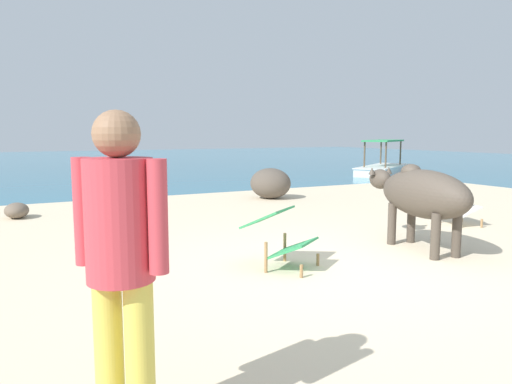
{
  "coord_description": "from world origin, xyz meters",
  "views": [
    {
      "loc": [
        -3.26,
        -4.18,
        1.55
      ],
      "look_at": [
        0.42,
        3.0,
        0.55
      ],
      "focal_mm": 33.24,
      "sensor_mm": 36.0,
      "label": 1
    }
  ],
  "objects_px": {
    "deck_chair_near": "(280,234)",
    "deck_chair_far": "(453,202)",
    "cow": "(421,194)",
    "person_standing": "(121,254)",
    "boat_white": "(383,167)"
  },
  "relations": [
    {
      "from": "cow",
      "to": "person_standing",
      "type": "distance_m",
      "value": 4.79
    },
    {
      "from": "cow",
      "to": "person_standing",
      "type": "relative_size",
      "value": 1.22
    },
    {
      "from": "person_standing",
      "to": "deck_chair_near",
      "type": "bearing_deg",
      "value": 4.31
    },
    {
      "from": "cow",
      "to": "deck_chair_far",
      "type": "relative_size",
      "value": 2.24
    },
    {
      "from": "deck_chair_near",
      "to": "deck_chair_far",
      "type": "bearing_deg",
      "value": 66.43
    },
    {
      "from": "person_standing",
      "to": "deck_chair_far",
      "type": "bearing_deg",
      "value": -14.22
    },
    {
      "from": "cow",
      "to": "deck_chair_near",
      "type": "bearing_deg",
      "value": 94.05
    },
    {
      "from": "person_standing",
      "to": "cow",
      "type": "bearing_deg",
      "value": -14.62
    },
    {
      "from": "deck_chair_far",
      "to": "boat_white",
      "type": "bearing_deg",
      "value": 70.62
    },
    {
      "from": "deck_chair_near",
      "to": "person_standing",
      "type": "height_order",
      "value": "person_standing"
    },
    {
      "from": "deck_chair_near",
      "to": "boat_white",
      "type": "bearing_deg",
      "value": 97.06
    },
    {
      "from": "cow",
      "to": "boat_white",
      "type": "xyz_separation_m",
      "value": [
        7.75,
        9.28,
        -0.48
      ]
    },
    {
      "from": "deck_chair_far",
      "to": "boat_white",
      "type": "xyz_separation_m",
      "value": [
        6.03,
        8.34,
        -0.13
      ]
    },
    {
      "from": "deck_chair_far",
      "to": "boat_white",
      "type": "relative_size",
      "value": 0.24
    },
    {
      "from": "deck_chair_near",
      "to": "person_standing",
      "type": "xyz_separation_m",
      "value": [
        -2.2,
        -2.31,
        0.56
      ]
    }
  ]
}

